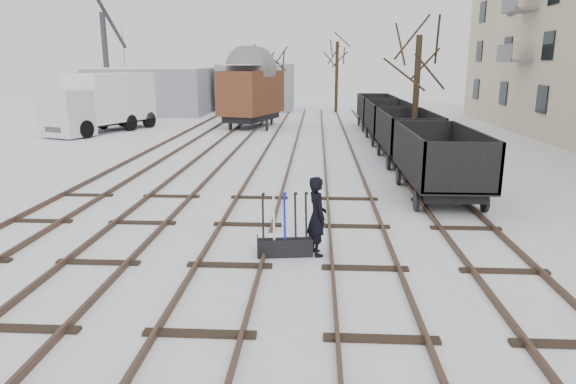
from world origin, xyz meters
name	(u,v)px	position (x,y,z in m)	size (l,w,h in m)	color
ground	(230,266)	(0.00, 0.00, 0.00)	(120.00, 120.00, 0.00)	white
tracks	(277,156)	(0.00, 13.67, 0.07)	(13.90, 52.00, 0.16)	black
shed_left	(153,91)	(-13.00, 36.00, 2.05)	(10.00, 8.00, 4.10)	gray
shed_right	(257,87)	(-4.00, 40.00, 2.25)	(7.00, 6.00, 4.50)	gray
ground_frame	(285,244)	(1.18, 0.77, 0.28)	(1.34, 0.59, 1.49)	black
worker	(317,216)	(1.93, 0.87, 0.94)	(0.69, 0.45, 1.89)	black
freight_wagon_a	(438,172)	(6.00, 6.54, 0.88)	(2.25, 5.61, 2.29)	black
freight_wagon_b	(406,143)	(6.00, 12.94, 0.88)	(2.25, 5.61, 2.29)	black
freight_wagon_c	(388,127)	(6.00, 19.34, 0.88)	(2.25, 5.61, 2.29)	black
freight_wagon_d	(376,116)	(6.00, 25.74, 0.88)	(2.25, 5.61, 2.29)	black
box_van_wagon	(251,91)	(-2.75, 25.98, 2.55)	(4.59, 6.36, 4.37)	black
lorry	(102,102)	(-12.25, 22.78, 1.96)	(4.63, 8.76, 3.80)	black
panel_van	(245,105)	(-4.35, 33.80, 0.94)	(2.55, 4.38, 1.81)	white
crane	(109,85)	(-16.71, 35.16, 2.60)	(2.00, 5.76, 9.90)	#2E2F33
tree_near	(416,97)	(6.60, 14.51, 2.85)	(0.30, 0.30, 5.71)	black
tree_far_left	(273,90)	(-1.81, 33.16, 2.31)	(0.30, 0.30, 4.61)	black
tree_far_right	(337,77)	(3.67, 38.56, 3.21)	(0.30, 0.30, 6.42)	black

